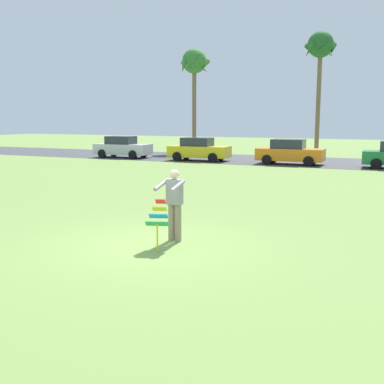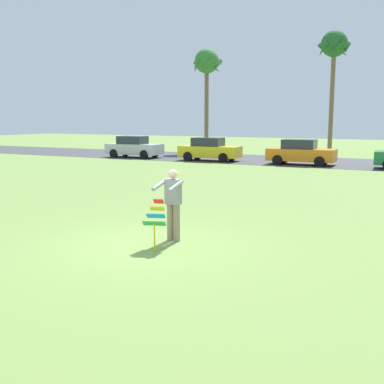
{
  "view_description": "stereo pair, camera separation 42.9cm",
  "coord_description": "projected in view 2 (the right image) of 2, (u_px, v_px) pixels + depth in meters",
  "views": [
    {
      "loc": [
        5.23,
        -9.06,
        2.92
      ],
      "look_at": [
        0.36,
        1.68,
        1.05
      ],
      "focal_mm": 43.61,
      "sensor_mm": 36.0,
      "label": 1
    },
    {
      "loc": [
        5.62,
        -8.88,
        2.92
      ],
      "look_at": [
        0.36,
        1.68,
        1.05
      ],
      "focal_mm": 43.61,
      "sensor_mm": 36.0,
      "label": 2
    }
  ],
  "objects": [
    {
      "name": "palm_tree_right_near",
      "position": [
        334.0,
        50.0,
        37.45
      ],
      "size": [
        2.58,
        2.71,
        9.89
      ],
      "color": "brown",
      "rests_on": "ground"
    },
    {
      "name": "kite_held",
      "position": [
        156.0,
        217.0,
        10.41
      ],
      "size": [
        0.55,
        0.71,
        1.1
      ],
      "color": "red",
      "rests_on": "ground"
    },
    {
      "name": "person_kite_flyer",
      "position": [
        173.0,
        202.0,
        11.06
      ],
      "size": [
        0.56,
        0.67,
        1.73
      ],
      "color": "gray",
      "rests_on": "ground"
    },
    {
      "name": "ground_plane",
      "position": [
        146.0,
        246.0,
        10.78
      ],
      "size": [
        120.0,
        120.0,
        0.0
      ],
      "primitive_type": "plane",
      "color": "olive"
    },
    {
      "name": "parked_car_yellow",
      "position": [
        209.0,
        150.0,
        32.22
      ],
      "size": [
        4.25,
        1.94,
        1.6
      ],
      "color": "yellow",
      "rests_on": "ground"
    },
    {
      "name": "parked_car_silver",
      "position": [
        134.0,
        147.0,
        34.96
      ],
      "size": [
        4.26,
        1.96,
        1.6
      ],
      "color": "silver",
      "rests_on": "ground"
    },
    {
      "name": "palm_tree_left_near",
      "position": [
        207.0,
        66.0,
        40.09
      ],
      "size": [
        2.58,
        2.71,
        8.83
      ],
      "color": "brown",
      "rests_on": "ground"
    },
    {
      "name": "road_strip",
      "position": [
        329.0,
        162.0,
        31.08
      ],
      "size": [
        120.0,
        8.0,
        0.01
      ],
      "primitive_type": "cube",
      "color": "#424247",
      "rests_on": "ground"
    },
    {
      "name": "parked_car_orange",
      "position": [
        301.0,
        153.0,
        29.43
      ],
      "size": [
        4.22,
        1.88,
        1.6
      ],
      "color": "orange",
      "rests_on": "ground"
    }
  ]
}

